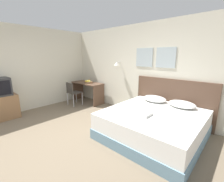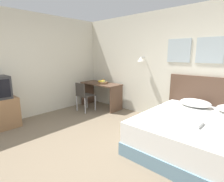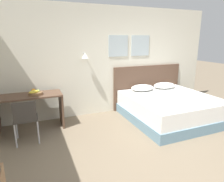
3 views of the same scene
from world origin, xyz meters
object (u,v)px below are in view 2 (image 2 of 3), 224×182
at_px(fruit_bowl, 103,82).
at_px(folded_towel_near_foot, 192,122).
at_px(bed, 201,136).
at_px(pillow_left, 195,103).
at_px(tv_stand, 1,113).
at_px(headboard, 218,106).
at_px(desk_chair, 83,94).
at_px(desk, 101,90).

bearing_deg(fruit_bowl, folded_towel_near_foot, -17.71).
bearing_deg(bed, pillow_left, 115.77).
xyz_separation_m(bed, pillow_left, (-0.34, 0.71, 0.36)).
bearing_deg(fruit_bowl, tv_stand, -103.91).
distance_m(headboard, fruit_bowl, 2.98).
distance_m(pillow_left, tv_stand, 4.17).
relative_size(headboard, desk_chair, 2.46).
distance_m(bed, folded_towel_near_foot, 0.44).
bearing_deg(desk_chair, fruit_bowl, 69.99).
height_order(pillow_left, desk, desk).
bearing_deg(desk_chair, pillow_left, 13.31).
bearing_deg(tv_stand, desk_chair, 77.93).
xyz_separation_m(bed, desk, (-3.07, 0.66, 0.26)).
height_order(desk, fruit_bowl, fruit_bowl).
height_order(folded_towel_near_foot, tv_stand, tv_stand).
height_order(bed, headboard, headboard).
distance_m(folded_towel_near_foot, desk, 3.14).
bearing_deg(desk_chair, folded_towel_near_foot, -6.38).
distance_m(fruit_bowl, tv_stand, 2.65).
bearing_deg(folded_towel_near_foot, fruit_bowl, 162.29).
xyz_separation_m(pillow_left, folded_towel_near_foot, (0.27, -1.01, -0.05)).
distance_m(pillow_left, fruit_bowl, 2.61).
height_order(pillow_left, fruit_bowl, fruit_bowl).
bearing_deg(fruit_bowl, headboard, 7.57).
height_order(bed, folded_towel_near_foot, folded_towel_near_foot).
height_order(desk_chair, fruit_bowl, fruit_bowl).
xyz_separation_m(pillow_left, desk, (-2.72, -0.05, -0.11)).
bearing_deg(desk, folded_towel_near_foot, -17.70).
relative_size(headboard, tv_stand, 3.01).
bearing_deg(desk, fruit_bowl, -17.41).
distance_m(folded_towel_near_foot, desk_chair, 3.10).
bearing_deg(desk, headboard, 6.57).
relative_size(pillow_left, fruit_bowl, 2.10).
height_order(pillow_left, folded_towel_near_foot, pillow_left).
height_order(folded_towel_near_foot, desk, desk).
xyz_separation_m(headboard, tv_stand, (-3.57, -2.93, -0.24)).
bearing_deg(desk, tv_stand, -101.14).
xyz_separation_m(bed, headboard, (0.00, 1.01, 0.30)).
bearing_deg(pillow_left, fruit_bowl, -177.97).
relative_size(desk, desk_chair, 1.56).
bearing_deg(pillow_left, bed, -64.23).
distance_m(folded_towel_near_foot, fruit_bowl, 3.02).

